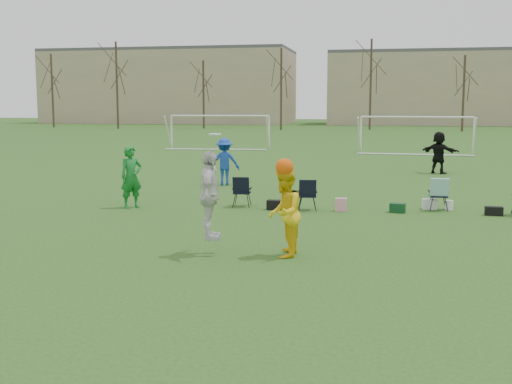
% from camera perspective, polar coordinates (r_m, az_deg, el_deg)
% --- Properties ---
extents(ground, '(260.00, 260.00, 0.00)m').
position_cam_1_polar(ground, '(12.60, 1.94, -7.08)').
color(ground, '#264C17').
rests_on(ground, ground).
extents(fielder_green_near, '(0.83, 0.83, 1.95)m').
position_cam_1_polar(fielder_green_near, '(20.47, -11.03, 1.32)').
color(fielder_green_near, '#147328').
rests_on(fielder_green_near, ground).
extents(fielder_blue, '(1.37, 1.02, 1.89)m').
position_cam_1_polar(fielder_blue, '(25.82, -2.82, 2.71)').
color(fielder_blue, '#163FAA').
rests_on(fielder_blue, ground).
extents(fielder_black, '(1.88, 1.41, 1.98)m').
position_cam_1_polar(fielder_black, '(31.37, 15.94, 3.40)').
color(fielder_black, black).
rests_on(fielder_black, ground).
extents(center_contest, '(2.29, 1.21, 2.62)m').
position_cam_1_polar(center_contest, '(13.66, -0.40, -1.09)').
color(center_contest, silver).
rests_on(center_contest, ground).
extents(sideline_setup, '(9.16, 1.46, 1.65)m').
position_cam_1_polar(sideline_setup, '(19.98, 12.56, -0.23)').
color(sideline_setup, '#0E3318').
rests_on(sideline_setup, ground).
extents(goal_left, '(7.39, 0.76, 2.46)m').
position_cam_1_polar(goal_left, '(47.57, -3.23, 6.21)').
color(goal_left, white).
rests_on(goal_left, ground).
extents(goal_mid, '(7.40, 0.63, 2.46)m').
position_cam_1_polar(goal_mid, '(44.08, 14.07, 5.87)').
color(goal_mid, white).
rests_on(goal_mid, ground).
extents(tree_line, '(110.28, 3.28, 11.40)m').
position_cam_1_polar(tree_line, '(81.90, 10.29, 8.98)').
color(tree_line, '#382B21').
rests_on(tree_line, ground).
extents(building_row, '(126.00, 16.00, 13.00)m').
position_cam_1_polar(building_row, '(108.16, 14.07, 9.03)').
color(building_row, tan).
rests_on(building_row, ground).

